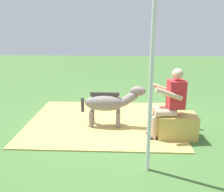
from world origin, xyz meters
name	(u,v)px	position (x,y,z in m)	size (l,w,h in m)	color
ground_plane	(116,123)	(0.00, 0.00, 0.00)	(24.00, 24.00, 0.00)	#426B33
hay_patch	(104,121)	(0.27, -0.08, 0.01)	(3.29, 2.73, 0.02)	tan
hay_bale	(176,126)	(-1.19, 0.63, 0.23)	(0.74, 0.46, 0.47)	tan
person_seated	(170,101)	(-1.02, 0.64, 0.74)	(0.68, 0.46, 1.35)	#D8AD8C
pony_standing	(109,103)	(0.13, 0.17, 0.53)	(1.35, 0.33, 0.89)	slate
soda_bottle	(198,124)	(-1.72, 0.23, 0.12)	(0.07, 0.07, 0.24)	#268C3F
tent_pole_left	(151,93)	(-0.53, 1.77, 1.19)	(0.06, 0.06, 2.39)	silver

